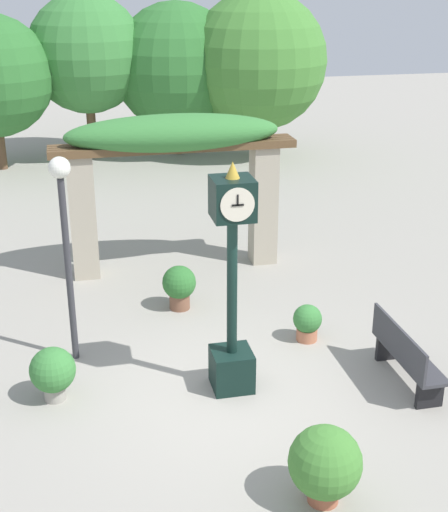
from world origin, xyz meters
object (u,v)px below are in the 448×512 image
object	(u,v)px
lamp_post	(64,221)
potted_plant_near_right	(53,372)
pedestal_clock	(232,289)
potted_plant_far_left	(325,463)
potted_plant_near_left	(307,322)
potted_plant_far_right	(179,285)
park_bench	(405,355)

from	to	relation	value
lamp_post	potted_plant_near_right	bearing A→B (deg)	-105.84
pedestal_clock	lamp_post	size ratio (longest dim) A/B	1.05
potted_plant_far_left	potted_plant_near_left	bearing A→B (deg)	74.13
potted_plant_near_left	potted_plant_far_left	distance (m)	3.73
potted_plant_near_left	lamp_post	world-z (taller)	lamp_post
potted_plant_near_right	lamp_post	xyz separation A→B (m)	(0.31, 1.09, 1.77)
potted_plant_far_right	lamp_post	world-z (taller)	lamp_post
pedestal_clock	potted_plant_near_right	distance (m)	2.68
lamp_post	potted_plant_far_right	bearing A→B (deg)	36.45
pedestal_clock	potted_plant_far_right	size ratio (longest dim) A/B	4.16
potted_plant_far_left	park_bench	xyz separation A→B (m)	(1.96, 2.09, -0.06)
potted_plant_near_right	potted_plant_far_left	distance (m)	3.98
pedestal_clock	potted_plant_near_right	xyz separation A→B (m)	(-2.44, 0.22, -1.08)
potted_plant_far_right	potted_plant_near_left	bearing A→B (deg)	-41.13
pedestal_clock	park_bench	bearing A→B (deg)	-9.74
potted_plant_far_left	lamp_post	size ratio (longest dim) A/B	0.30
potted_plant_far_right	potted_plant_far_left	bearing A→B (deg)	-81.42
potted_plant_near_right	lamp_post	bearing A→B (deg)	74.16
potted_plant_near_right	potted_plant_far_left	bearing A→B (deg)	-43.12
park_bench	lamp_post	world-z (taller)	lamp_post
potted_plant_far_left	potted_plant_far_right	distance (m)	5.22
potted_plant_far_right	potted_plant_near_right	bearing A→B (deg)	-131.15
potted_plant_near_left	lamp_post	size ratio (longest dim) A/B	0.19
potted_plant_near_right	park_bench	xyz separation A→B (m)	(4.87, -0.63, 0.01)
potted_plant_near_left	potted_plant_far_right	xyz separation A→B (m)	(-1.80, 1.57, 0.12)
pedestal_clock	potted_plant_far_left	bearing A→B (deg)	-79.55
potted_plant_far_right	lamp_post	size ratio (longest dim) A/B	0.25
pedestal_clock	park_bench	xyz separation A→B (m)	(2.42, -0.42, -1.07)
potted_plant_far_right	park_bench	bearing A→B (deg)	-48.25
potted_plant_near_left	potted_plant_near_right	world-z (taller)	potted_plant_near_right
potted_plant_far_left	potted_plant_far_right	bearing A→B (deg)	98.58
potted_plant_near_right	potted_plant_far_left	size ratio (longest dim) A/B	0.83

